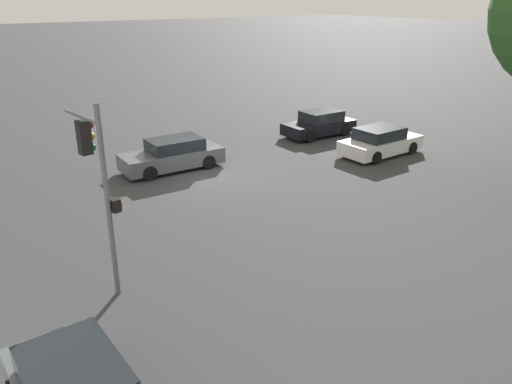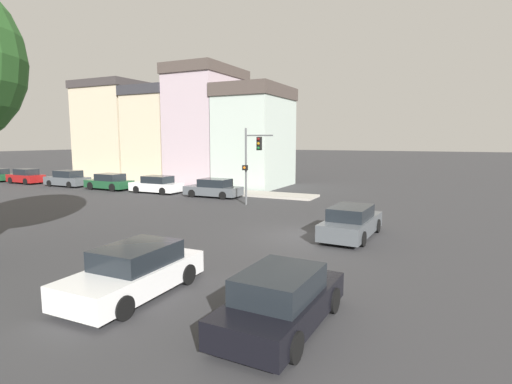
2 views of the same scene
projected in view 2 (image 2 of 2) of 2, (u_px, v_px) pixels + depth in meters
The scene contains 12 objects.
ground_plane at pixel (306, 236), 18.74m from camera, with size 300.00×300.00×0.00m, color #333335.
sidewalk_strip at pixel (51, 180), 43.65m from camera, with size 2.62×60.00×0.17m.
rowhouse_backdrop at pixel (179, 132), 41.89m from camera, with size 8.25×23.74×11.69m.
traffic_signal at pixel (252, 155), 27.21m from camera, with size 0.68×2.10×5.30m.
crossing_car_0 at pixel (135, 272), 11.66m from camera, with size 4.51×2.06×1.45m.
crossing_car_1 at pixel (281, 300), 9.60m from camera, with size 4.40×2.04×1.45m.
crossing_car_2 at pixel (351, 222), 18.54m from camera, with size 4.84×2.11×1.48m.
parked_car_0 at pixel (214, 188), 31.57m from camera, with size 2.02×4.54×1.44m.
parked_car_1 at pixel (157, 185), 34.00m from camera, with size 2.00×4.49×1.46m.
parked_car_2 at pixel (109, 182), 36.20m from camera, with size 2.07×4.50×1.46m.
parked_car_3 at pixel (67, 179), 38.76m from camera, with size 2.00×4.49×1.55m.
parked_car_4 at pixel (26, 177), 41.24m from camera, with size 1.95×4.17×1.53m.
Camera 2 is at (-17.49, -5.89, 4.52)m, focal length 28.00 mm.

